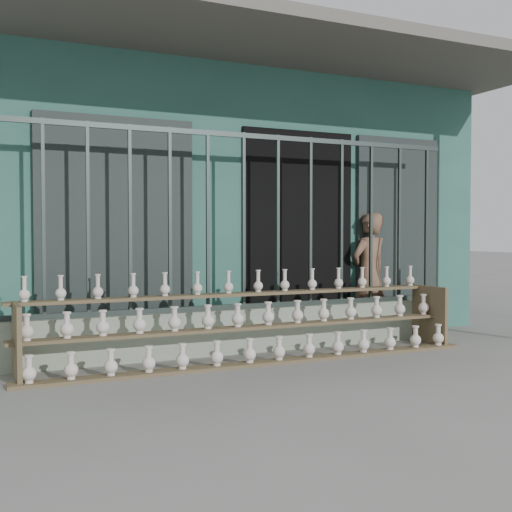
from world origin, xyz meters
name	(u,v)px	position (x,y,z in m)	size (l,w,h in m)	color
ground	(306,378)	(0.00, 0.00, 0.00)	(60.00, 60.00, 0.00)	slate
workshop_building	(162,206)	(0.00, 4.23, 1.62)	(7.40, 6.60, 3.21)	#2C5E52
parapet_wall	(244,330)	(0.00, 1.30, 0.23)	(5.00, 0.20, 0.45)	#91A18A
security_fence	(244,221)	(0.00, 1.30, 1.35)	(5.00, 0.04, 1.80)	#283330
shelf_rack	(254,322)	(-0.08, 0.88, 0.36)	(4.50, 0.68, 0.85)	brown
elderly_woman	(369,274)	(1.80, 1.67, 0.74)	(0.54, 0.35, 1.47)	brown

